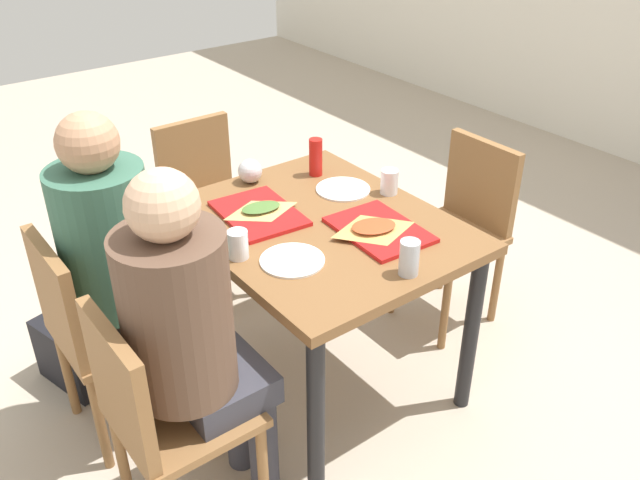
{
  "coord_description": "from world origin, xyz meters",
  "views": [
    {
      "loc": [
        1.73,
        -1.31,
        1.97
      ],
      "look_at": [
        0.0,
        0.0,
        0.68
      ],
      "focal_mm": 37.76,
      "sensor_mm": 36.0,
      "label": 1
    }
  ],
  "objects_px": {
    "tray_red_far": "(379,230)",
    "tray_red_near": "(259,213)",
    "person_in_red": "(119,253)",
    "plastic_cup_a": "(389,182)",
    "person_in_brown_jacket": "(191,328)",
    "pizza_slice_a": "(261,209)",
    "condiment_bottle": "(316,157)",
    "foil_bundle": "(250,171)",
    "chair_left_end": "(206,196)",
    "chair_near_left": "(92,325)",
    "paper_plate_near_edge": "(292,260)",
    "main_table": "(320,247)",
    "paper_plate_center": "(343,189)",
    "handbag": "(72,354)",
    "pizza_slice_b": "(374,228)",
    "plastic_cup_b": "(238,244)",
    "chair_near_right": "(157,411)",
    "chair_far_side": "(463,219)",
    "soda_can": "(409,258)"
  },
  "relations": [
    {
      "from": "chair_near_right",
      "to": "plastic_cup_b",
      "type": "relative_size",
      "value": 8.58
    },
    {
      "from": "chair_near_left",
      "to": "chair_near_right",
      "type": "relative_size",
      "value": 1.0
    },
    {
      "from": "tray_red_far",
      "to": "condiment_bottle",
      "type": "xyz_separation_m",
      "value": [
        -0.53,
        0.11,
        0.07
      ]
    },
    {
      "from": "person_in_red",
      "to": "pizza_slice_a",
      "type": "bearing_deg",
      "value": 81.28
    },
    {
      "from": "paper_plate_center",
      "to": "paper_plate_near_edge",
      "type": "xyz_separation_m",
      "value": [
        0.32,
        -0.47,
        0.0
      ]
    },
    {
      "from": "chair_far_side",
      "to": "pizza_slice_b",
      "type": "bearing_deg",
      "value": -75.6
    },
    {
      "from": "handbag",
      "to": "tray_red_far",
      "type": "bearing_deg",
      "value": 50.26
    },
    {
      "from": "chair_near_right",
      "to": "chair_left_end",
      "type": "distance_m",
      "value": 1.43
    },
    {
      "from": "tray_red_far",
      "to": "plastic_cup_b",
      "type": "xyz_separation_m",
      "value": [
        -0.16,
        -0.49,
        0.04
      ]
    },
    {
      "from": "main_table",
      "to": "tray_red_far",
      "type": "relative_size",
      "value": 2.92
    },
    {
      "from": "chair_near_right",
      "to": "main_table",
      "type": "bearing_deg",
      "value": 107.92
    },
    {
      "from": "main_table",
      "to": "person_in_red",
      "type": "xyz_separation_m",
      "value": [
        -0.26,
        -0.67,
        0.09
      ]
    },
    {
      "from": "tray_red_far",
      "to": "plastic_cup_a",
      "type": "relative_size",
      "value": 3.6
    },
    {
      "from": "tray_red_far",
      "to": "tray_red_near",
      "type": "bearing_deg",
      "value": -142.81
    },
    {
      "from": "person_in_brown_jacket",
      "to": "chair_near_left",
      "type": "bearing_deg",
      "value": -165.08
    },
    {
      "from": "chair_near_left",
      "to": "paper_plate_near_edge",
      "type": "distance_m",
      "value": 0.76
    },
    {
      "from": "pizza_slice_a",
      "to": "plastic_cup_a",
      "type": "bearing_deg",
      "value": 72.96
    },
    {
      "from": "chair_near_left",
      "to": "pizza_slice_b",
      "type": "distance_m",
      "value": 1.06
    },
    {
      "from": "main_table",
      "to": "plastic_cup_a",
      "type": "bearing_deg",
      "value": 94.12
    },
    {
      "from": "person_in_brown_jacket",
      "to": "handbag",
      "type": "relative_size",
      "value": 3.96
    },
    {
      "from": "person_in_brown_jacket",
      "to": "paper_plate_near_edge",
      "type": "relative_size",
      "value": 5.76
    },
    {
      "from": "main_table",
      "to": "chair_near_left",
      "type": "relative_size",
      "value": 1.23
    },
    {
      "from": "chair_near_left",
      "to": "person_in_red",
      "type": "distance_m",
      "value": 0.28
    },
    {
      "from": "chair_left_end",
      "to": "tray_red_near",
      "type": "xyz_separation_m",
      "value": [
        0.73,
        -0.15,
        0.27
      ]
    },
    {
      "from": "main_table",
      "to": "person_in_red",
      "type": "distance_m",
      "value": 0.73
    },
    {
      "from": "person_in_brown_jacket",
      "to": "foil_bundle",
      "type": "xyz_separation_m",
      "value": [
        -0.71,
        0.65,
        0.06
      ]
    },
    {
      "from": "pizza_slice_a",
      "to": "condiment_bottle",
      "type": "relative_size",
      "value": 1.47
    },
    {
      "from": "chair_left_end",
      "to": "plastic_cup_b",
      "type": "distance_m",
      "value": 1.05
    },
    {
      "from": "paper_plate_center",
      "to": "pizza_slice_b",
      "type": "distance_m",
      "value": 0.37
    },
    {
      "from": "main_table",
      "to": "foil_bundle",
      "type": "bearing_deg",
      "value": -177.25
    },
    {
      "from": "main_table",
      "to": "pizza_slice_b",
      "type": "relative_size",
      "value": 3.86
    },
    {
      "from": "tray_red_near",
      "to": "soda_can",
      "type": "relative_size",
      "value": 2.95
    },
    {
      "from": "chair_left_end",
      "to": "person_in_brown_jacket",
      "type": "distance_m",
      "value": 1.37
    },
    {
      "from": "chair_left_end",
      "to": "paper_plate_near_edge",
      "type": "height_order",
      "value": "chair_left_end"
    },
    {
      "from": "paper_plate_center",
      "to": "condiment_bottle",
      "type": "distance_m",
      "value": 0.2
    },
    {
      "from": "plastic_cup_a",
      "to": "person_in_brown_jacket",
      "type": "bearing_deg",
      "value": -74.43
    },
    {
      "from": "chair_near_left",
      "to": "handbag",
      "type": "xyz_separation_m",
      "value": [
        -0.35,
        -0.02,
        -0.36
      ]
    },
    {
      "from": "chair_near_right",
      "to": "pizza_slice_b",
      "type": "relative_size",
      "value": 3.15
    },
    {
      "from": "person_in_red",
      "to": "handbag",
      "type": "height_order",
      "value": "person_in_red"
    },
    {
      "from": "tray_red_far",
      "to": "foil_bundle",
      "type": "bearing_deg",
      "value": -166.6
    },
    {
      "from": "chair_near_right",
      "to": "chair_left_end",
      "type": "height_order",
      "value": "same"
    },
    {
      "from": "tray_red_far",
      "to": "person_in_red",
      "type": "bearing_deg",
      "value": -119.14
    },
    {
      "from": "tray_red_near",
      "to": "pizza_slice_b",
      "type": "distance_m",
      "value": 0.45
    },
    {
      "from": "person_in_red",
      "to": "chair_left_end",
      "type": "bearing_deg",
      "value": 133.84
    },
    {
      "from": "paper_plate_near_edge",
      "to": "plastic_cup_b",
      "type": "height_order",
      "value": "plastic_cup_b"
    },
    {
      "from": "tray_red_near",
      "to": "foil_bundle",
      "type": "distance_m",
      "value": 0.3
    },
    {
      "from": "chair_far_side",
      "to": "paper_plate_center",
      "type": "xyz_separation_m",
      "value": [
        -0.16,
        -0.58,
        0.26
      ]
    },
    {
      "from": "chair_far_side",
      "to": "pizza_slice_a",
      "type": "xyz_separation_m",
      "value": [
        -0.18,
        -0.95,
        0.28
      ]
    },
    {
      "from": "chair_near_right",
      "to": "tray_red_near",
      "type": "xyz_separation_m",
      "value": [
        -0.45,
        0.66,
        0.27
      ]
    },
    {
      "from": "person_in_red",
      "to": "chair_near_left",
      "type": "bearing_deg",
      "value": -90.0
    }
  ]
}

